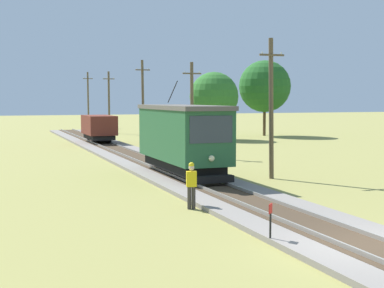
{
  "coord_description": "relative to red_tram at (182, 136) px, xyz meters",
  "views": [
    {
      "loc": [
        -9.62,
        -12.39,
        4.18
      ],
      "look_at": [
        0.64,
        15.52,
        1.76
      ],
      "focal_mm": 52.62,
      "sensor_mm": 36.0,
      "label": 1
    }
  ],
  "objects": [
    {
      "name": "tree_right_far",
      "position": [
        12.14,
        25.12,
        2.16
      ],
      "size": [
        4.96,
        4.96,
        6.84
      ],
      "color": "#4C3823",
      "rests_on": "ground"
    },
    {
      "name": "utility_pole_far",
      "position": [
        4.32,
        23.69,
        1.79
      ],
      "size": [
        1.4,
        0.63,
        7.77
      ],
      "color": "brown",
      "rests_on": "ground"
    },
    {
      "name": "trackside_signal_marker",
      "position": [
        -2.05,
        -13.54,
        -1.53
      ],
      "size": [
        0.21,
        0.21,
        1.18
      ],
      "color": "black",
      "rests_on": "ground"
    },
    {
      "name": "tree_horizon",
      "position": [
        19.65,
        28.54,
        3.31
      ],
      "size": [
        5.77,
        5.77,
        8.4
      ],
      "color": "#4C3823",
      "rests_on": "ground"
    },
    {
      "name": "utility_pole_mid",
      "position": [
        4.32,
        10.31,
        1.28
      ],
      "size": [
        1.4,
        0.37,
        6.76
      ],
      "color": "brown",
      "rests_on": "ground"
    },
    {
      "name": "utility_pole_near_tram",
      "position": [
        4.32,
        -1.62,
        1.55
      ],
      "size": [
        1.4,
        0.49,
        7.29
      ],
      "color": "brown",
      "rests_on": "ground"
    },
    {
      "name": "gravel_pile",
      "position": [
        5.34,
        21.62,
        -1.55
      ],
      "size": [
        2.48,
        2.48,
        1.28
      ],
      "primitive_type": "cone",
      "color": "gray",
      "rests_on": "ground"
    },
    {
      "name": "rail_left",
      "position": [
        -0.72,
        -15.23,
        -1.94
      ],
      "size": [
        0.07,
        120.0,
        0.14
      ],
      "primitive_type": "cube",
      "color": "gray",
      "rests_on": "track_ballast"
    },
    {
      "name": "track_worker",
      "position": [
        -2.41,
        -7.94,
        -1.21
      ],
      "size": [
        0.43,
        0.32,
        1.78
      ],
      "rotation": [
        0.0,
        0.0,
        1.33
      ],
      "color": "#38332D",
      "rests_on": "ground"
    },
    {
      "name": "freight_car",
      "position": [
        -0.0,
        23.05,
        -0.64
      ],
      "size": [
        2.4,
        5.2,
        2.31
      ],
      "color": "maroon",
      "rests_on": "rail_right"
    },
    {
      "name": "red_tram",
      "position": [
        0.0,
        0.0,
        0.0
      ],
      "size": [
        2.6,
        8.54,
        4.79
      ],
      "color": "#235633",
      "rests_on": "rail_right"
    },
    {
      "name": "utility_pole_horizon",
      "position": [
        4.32,
        53.68,
        1.88
      ],
      "size": [
        1.4,
        0.5,
        7.95
      ],
      "color": "brown",
      "rests_on": "ground"
    },
    {
      "name": "sleeper_bed",
      "position": [
        -0.0,
        -15.23,
        -2.01
      ],
      "size": [
        2.04,
        120.0,
        0.01
      ],
      "primitive_type": "cube",
      "color": "#423323",
      "rests_on": "track_ballast"
    },
    {
      "name": "ground_plane",
      "position": [
        -0.0,
        -15.23,
        -2.19
      ],
      "size": [
        260.0,
        260.0,
        0.0
      ],
      "primitive_type": "plane",
      "color": "olive"
    },
    {
      "name": "track_ballast",
      "position": [
        -0.0,
        -15.23,
        -2.1
      ],
      "size": [
        4.2,
        120.0,
        0.18
      ],
      "primitive_type": "cube",
      "color": "gray",
      "rests_on": "ground"
    },
    {
      "name": "utility_pole_distant",
      "position": [
        4.32,
        39.17,
        1.59
      ],
      "size": [
        1.4,
        0.35,
        7.38
      ],
      "color": "brown",
      "rests_on": "ground"
    }
  ]
}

